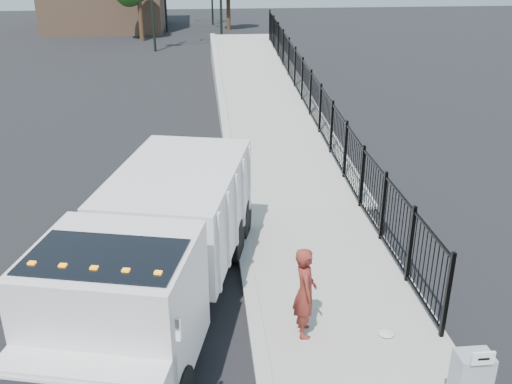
{
  "coord_description": "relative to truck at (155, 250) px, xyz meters",
  "views": [
    {
      "loc": [
        -0.91,
        -10.62,
        7.12
      ],
      "look_at": [
        0.33,
        2.0,
        1.57
      ],
      "focal_mm": 40.0,
      "sensor_mm": 36.0,
      "label": 1
    }
  ],
  "objects": [
    {
      "name": "ramp",
      "position": [
        4.05,
        16.64,
        -1.57
      ],
      "size": [
        3.95,
        24.06,
        3.19
      ],
      "primitive_type": "cube",
      "rotation": [
        0.06,
        0.0,
        0.0
      ],
      "color": "#9E998E",
      "rests_on": "ground"
    },
    {
      "name": "curb",
      "position": [
        1.92,
        -1.36,
        -1.49
      ],
      "size": [
        0.3,
        12.0,
        0.16
      ],
      "primitive_type": "cube",
      "color": "#ADAAA3",
      "rests_on": "ground"
    },
    {
      "name": "sidewalk",
      "position": [
        3.85,
        -1.36,
        -1.51
      ],
      "size": [
        3.55,
        12.0,
        0.12
      ],
      "primitive_type": "cube",
      "color": "#9E998E",
      "rests_on": "ground"
    },
    {
      "name": "ground",
      "position": [
        1.92,
        0.64,
        -1.57
      ],
      "size": [
        120.0,
        120.0,
        0.0
      ],
      "primitive_type": "plane",
      "color": "black",
      "rests_on": "ground"
    },
    {
      "name": "worker",
      "position": [
        2.83,
        -0.99,
        -0.52
      ],
      "size": [
        0.47,
        0.7,
        1.86
      ],
      "primitive_type": "imported",
      "rotation": [
        0.0,
        0.0,
        1.53
      ],
      "color": "maroon",
      "rests_on": "sidewalk"
    },
    {
      "name": "truck",
      "position": [
        0.0,
        0.0,
        0.0
      ],
      "size": [
        4.43,
        8.53,
        2.79
      ],
      "rotation": [
        0.0,
        0.0,
        -0.24
      ],
      "color": "black",
      "rests_on": "ground"
    },
    {
      "name": "arrow_sign",
      "position": [
        5.02,
        -3.61,
        -0.09
      ],
      "size": [
        0.35,
        0.04,
        0.22
      ],
      "primitive_type": "cube",
      "color": "white",
      "rests_on": "utility_cabinet"
    },
    {
      "name": "debris",
      "position": [
        4.42,
        -1.23,
        -1.41
      ],
      "size": [
        0.33,
        0.33,
        0.08
      ],
      "primitive_type": "ellipsoid",
      "color": "silver",
      "rests_on": "sidewalk"
    },
    {
      "name": "iron_fence",
      "position": [
        5.47,
        12.64,
        -0.67
      ],
      "size": [
        0.1,
        28.0,
        1.8
      ],
      "primitive_type": "cube",
      "color": "black",
      "rests_on": "ground"
    }
  ]
}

